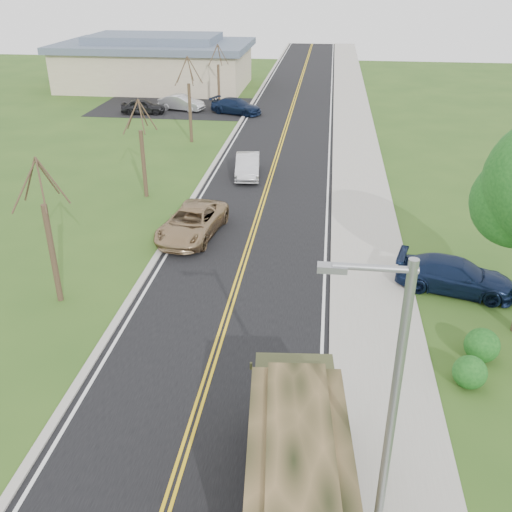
% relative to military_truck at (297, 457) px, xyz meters
% --- Properties ---
extents(road, '(8.00, 120.00, 0.01)m').
position_rel_military_truck_xyz_m(road, '(-3.22, 39.01, -1.83)').
color(road, black).
rests_on(road, ground).
extents(curb_right, '(0.30, 120.00, 0.12)m').
position_rel_military_truck_xyz_m(curb_right, '(0.93, 39.01, -1.78)').
color(curb_right, '#9E998E').
rests_on(curb_right, ground).
extents(sidewalk_right, '(3.20, 120.00, 0.10)m').
position_rel_military_truck_xyz_m(sidewalk_right, '(2.68, 39.01, -1.79)').
color(sidewalk_right, '#9E998E').
rests_on(sidewalk_right, ground).
extents(curb_left, '(0.30, 120.00, 0.10)m').
position_rel_military_truck_xyz_m(curb_left, '(-7.37, 39.01, -1.79)').
color(curb_left, '#9E998E').
rests_on(curb_left, ground).
extents(street_light, '(1.65, 0.22, 8.00)m').
position_rel_military_truck_xyz_m(street_light, '(1.68, -1.49, 2.60)').
color(street_light, gray).
rests_on(street_light, ground).
extents(bare_tree_a, '(1.93, 2.26, 6.08)m').
position_rel_military_truck_xyz_m(bare_tree_a, '(-10.22, 9.01, 0.79)').
color(bare_tree_a, '#38281C').
rests_on(bare_tree_a, ground).
extents(bare_tree_b, '(1.83, 2.14, 5.73)m').
position_rel_military_truck_xyz_m(bare_tree_b, '(-10.22, 21.01, 0.64)').
color(bare_tree_b, '#38281C').
rests_on(bare_tree_b, ground).
extents(bare_tree_c, '(2.04, 2.39, 6.42)m').
position_rel_military_truck_xyz_m(bare_tree_c, '(-10.22, 33.01, 0.94)').
color(bare_tree_c, '#38281C').
rests_on(bare_tree_c, ground).
extents(bare_tree_d, '(1.88, 2.20, 5.91)m').
position_rel_military_truck_xyz_m(bare_tree_d, '(-10.22, 45.01, 0.71)').
color(bare_tree_d, '#38281C').
rests_on(bare_tree_d, ground).
extents(commercial_building, '(25.50, 21.50, 5.65)m').
position_rel_military_truck_xyz_m(commercial_building, '(-19.20, 54.98, 0.85)').
color(commercial_building, tan).
rests_on(commercial_building, ground).
extents(military_truck, '(2.79, 6.60, 3.20)m').
position_rel_military_truck_xyz_m(military_truck, '(0.00, 0.00, 0.00)').
color(military_truck, black).
rests_on(military_truck, ground).
extents(suv_champagne, '(3.17, 5.63, 1.48)m').
position_rel_military_truck_xyz_m(suv_champagne, '(-6.22, 15.83, -1.09)').
color(suv_champagne, '#957854').
rests_on(suv_champagne, ground).
extents(sedan_silver, '(1.95, 4.43, 1.41)m').
position_rel_military_truck_xyz_m(sedan_silver, '(-4.72, 25.41, -1.13)').
color(sedan_silver, silver).
rests_on(sedan_silver, ground).
extents(pickup_navy, '(5.17, 3.09, 1.40)m').
position_rel_military_truck_xyz_m(pickup_navy, '(5.94, 11.83, -1.13)').
color(pickup_navy, '#0E1935').
rests_on(pickup_navy, ground).
extents(lot_car_dark, '(4.17, 2.10, 1.36)m').
position_rel_military_truck_xyz_m(lot_car_dark, '(-16.82, 41.84, -1.15)').
color(lot_car_dark, black).
rests_on(lot_car_dark, ground).
extents(lot_car_silver, '(4.61, 2.57, 1.44)m').
position_rel_military_truck_xyz_m(lot_car_silver, '(-13.63, 43.72, -1.12)').
color(lot_car_silver, '#BCBCC2').
rests_on(lot_car_silver, ground).
extents(lot_car_navy, '(5.27, 3.55, 1.42)m').
position_rel_military_truck_xyz_m(lot_car_navy, '(-8.22, 42.88, -1.13)').
color(lot_car_navy, black).
rests_on(lot_car_navy, ground).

